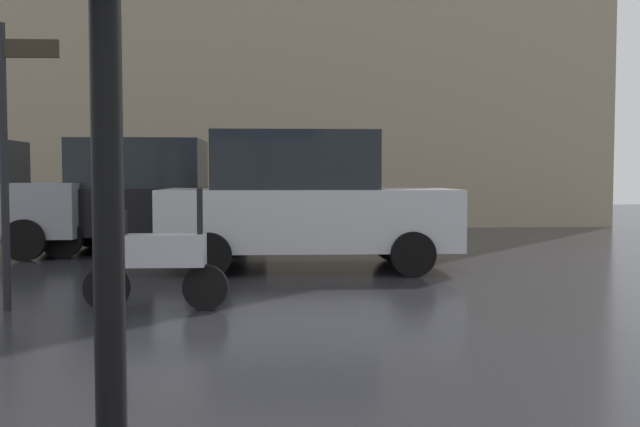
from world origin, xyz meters
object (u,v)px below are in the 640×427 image
object	(u,v)px
parked_scooter	(151,256)
parked_car_left	(305,201)
parked_car_distant	(148,196)
street_signpost	(4,137)

from	to	relation	value
parked_scooter	parked_car_left	bearing A→B (deg)	41.38
parked_scooter	parked_car_distant	xyz separation A→B (m)	(-1.05, 5.58, 0.44)
parked_scooter	parked_car_left	size ratio (longest dim) A/B	0.35
parked_scooter	parked_car_distant	bearing A→B (deg)	79.67
parked_scooter	parked_car_distant	world-z (taller)	parked_car_distant
parked_car_left	street_signpost	distance (m)	4.42
parked_scooter	parked_car_distant	distance (m)	5.70
parked_car_distant	street_signpost	size ratio (longest dim) A/B	1.40
parked_scooter	street_signpost	size ratio (longest dim) A/B	0.50
street_signpost	parked_car_distant	bearing A→B (deg)	85.81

